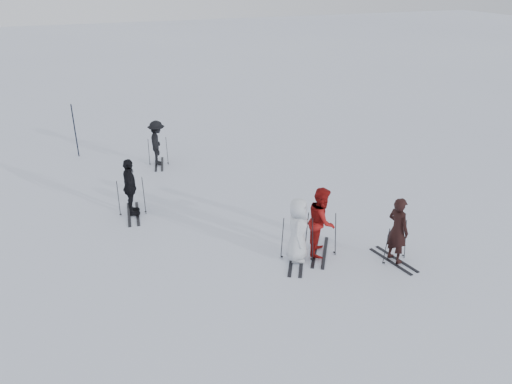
% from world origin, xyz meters
% --- Properties ---
extents(ground, '(120.00, 120.00, 0.00)m').
position_xyz_m(ground, '(0.00, 0.00, 0.00)').
color(ground, silver).
rests_on(ground, ground).
extents(skier_near_dark, '(0.54, 0.72, 1.80)m').
position_xyz_m(skier_near_dark, '(2.64, -2.33, 0.90)').
color(skier_near_dark, black).
rests_on(skier_near_dark, ground).
extents(skier_red, '(1.10, 1.16, 1.89)m').
position_xyz_m(skier_red, '(1.00, -1.28, 0.95)').
color(skier_red, maroon).
rests_on(skier_red, ground).
extents(skier_grey, '(0.89, 1.01, 1.75)m').
position_xyz_m(skier_grey, '(0.26, -1.37, 0.87)').
color(skier_grey, silver).
rests_on(skier_grey, ground).
extents(skier_uphill_left, '(0.55, 1.10, 1.81)m').
position_xyz_m(skier_uphill_left, '(-3.43, 2.83, 0.91)').
color(skier_uphill_left, black).
rests_on(skier_uphill_left, ground).
extents(skier_uphill_far, '(0.85, 1.22, 1.73)m').
position_xyz_m(skier_uphill_far, '(-1.86, 6.80, 0.87)').
color(skier_uphill_far, black).
rests_on(skier_uphill_far, ground).
extents(skis_near_dark, '(1.68, 1.09, 1.13)m').
position_xyz_m(skis_near_dark, '(2.64, -2.33, 0.57)').
color(skis_near_dark, black).
rests_on(skis_near_dark, ground).
extents(skis_red, '(1.94, 1.68, 1.25)m').
position_xyz_m(skis_red, '(1.00, -1.28, 0.63)').
color(skis_red, black).
rests_on(skis_red, ground).
extents(skis_grey, '(2.00, 1.67, 1.29)m').
position_xyz_m(skis_grey, '(0.26, -1.37, 0.64)').
color(skis_grey, black).
rests_on(skis_grey, ground).
extents(skis_uphill_left, '(1.80, 1.09, 1.25)m').
position_xyz_m(skis_uphill_left, '(-3.43, 2.83, 0.63)').
color(skis_uphill_left, black).
rests_on(skis_uphill_left, ground).
extents(skis_uphill_far, '(1.68, 1.11, 1.13)m').
position_xyz_m(skis_uphill_far, '(-1.86, 6.80, 0.56)').
color(skis_uphill_far, black).
rests_on(skis_uphill_far, ground).
extents(piste_marker, '(0.05, 0.05, 2.17)m').
position_xyz_m(piste_marker, '(-4.75, 8.90, 1.09)').
color(piste_marker, black).
rests_on(piste_marker, ground).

